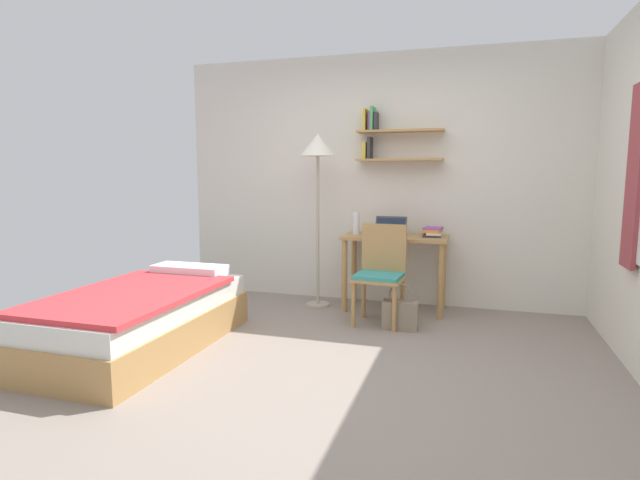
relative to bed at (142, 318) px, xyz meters
The scene contains 10 objects.
ground_plane 1.57m from the bed, ahead, with size 5.28×5.28×0.00m, color gray.
wall_back 2.76m from the bed, 52.47° to the left, with size 4.40×0.27×2.60m.
bed is the anchor object (origin of this frame).
desk 2.45m from the bed, 44.38° to the left, with size 1.03×0.51×0.76m.
desk_chair 2.09m from the bed, 36.14° to the left, with size 0.47×0.43×0.91m.
standing_lamp 2.29m from the bed, 59.60° to the left, with size 0.36×0.36×1.77m.
laptop 2.45m from the bed, 45.11° to the left, with size 0.32×0.21×0.19m.
water_bottle 2.25m from the bed, 51.77° to the left, with size 0.07×0.07×0.23m, color silver.
book_stack 2.79m from the bed, 39.96° to the left, with size 0.20×0.25×0.09m.
handbag 2.17m from the bed, 29.54° to the left, with size 0.31×0.13×0.41m.
Camera 1 is at (0.91, -3.24, 1.38)m, focal length 28.06 mm.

